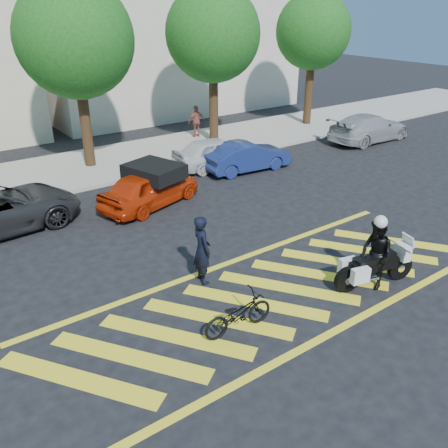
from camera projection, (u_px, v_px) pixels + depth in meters
ground at (273, 294)px, 11.81m from camera, size 90.00×90.00×0.00m
sidewalk at (91, 166)px, 20.57m from camera, size 60.00×5.00×0.15m
crosswalk at (272, 295)px, 11.79m from camera, size 12.33×4.00×0.01m
building_right at (164, 19)px, 29.58m from camera, size 16.00×8.00×11.00m
tree_center at (78, 43)px, 18.53m from camera, size 4.60×4.60×7.56m
tree_right at (214, 37)px, 21.98m from camera, size 4.40×4.40×7.41m
tree_far_right at (314, 34)px, 25.45m from camera, size 4.00×4.00×7.10m
officer_bike at (202, 250)px, 11.99m from camera, size 0.54×0.73×1.84m
bicycle at (238, 314)px, 10.34m from camera, size 1.74×0.69×0.90m
police_motorcycle at (374, 266)px, 11.96m from camera, size 2.27×1.01×1.02m
officer_moto at (376, 254)px, 11.79m from camera, size 0.88×1.02×1.82m
red_convertible at (150, 188)px, 16.60m from camera, size 4.19×2.67×1.33m
parked_mid_right at (217, 153)px, 20.41m from camera, size 4.04×1.92×1.33m
parked_right at (247, 156)px, 20.06m from camera, size 3.89×1.67×1.25m
parked_far_right at (369, 128)px, 24.22m from camera, size 4.78×1.95×1.39m
pedestrian_right at (196, 121)px, 24.39m from camera, size 0.96×0.43×1.61m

